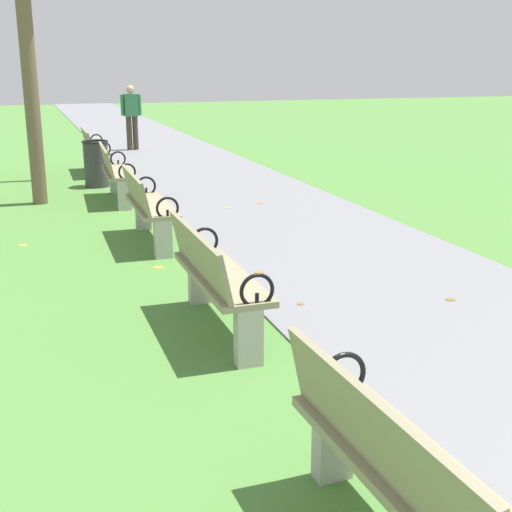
{
  "coord_description": "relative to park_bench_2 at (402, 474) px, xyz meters",
  "views": [
    {
      "loc": [
        -1.94,
        0.81,
        2.2
      ],
      "look_at": [
        -0.05,
        6.31,
        0.55
      ],
      "focal_mm": 48.06,
      "sensor_mm": 36.0,
      "label": 1
    }
  ],
  "objects": [
    {
      "name": "scattered_leaves",
      "position": [
        0.28,
        2.72,
        -0.47
      ],
      "size": [
        5.0,
        14.41,
        0.02
      ],
      "color": "#93511E",
      "rests_on": "ground"
    },
    {
      "name": "pedestrian_walking",
      "position": [
        1.33,
        15.61,
        0.44
      ],
      "size": [
        0.53,
        0.24,
        1.62
      ],
      "color": "#3D3328",
      "rests_on": "paved_walkway"
    },
    {
      "name": "park_bench_4",
      "position": [
        -0.0,
        6.12,
        0.0
      ],
      "size": [
        0.5,
        1.61,
        0.9
      ],
      "color": "gray",
      "rests_on": "ground"
    },
    {
      "name": "park_bench_6",
      "position": [
        -0.0,
        12.07,
        0.0
      ],
      "size": [
        0.5,
        1.61,
        0.9
      ],
      "color": "gray",
      "rests_on": "ground"
    },
    {
      "name": "paved_walkway",
      "position": [
        2.03,
        14.95,
        -0.48
      ],
      "size": [
        3.05,
        44.0,
        0.02
      ],
      "primitive_type": "cube",
      "color": "slate",
      "rests_on": "ground"
    },
    {
      "name": "park_bench_2",
      "position": [
        0.0,
        0.0,
        0.0
      ],
      "size": [
        0.52,
        1.61,
        0.9
      ],
      "color": "gray",
      "rests_on": "ground"
    },
    {
      "name": "park_bench_3",
      "position": [
        -0.0,
        3.0,
        0.0
      ],
      "size": [
        0.48,
        1.6,
        0.9
      ],
      "color": "gray",
      "rests_on": "ground"
    },
    {
      "name": "trash_bin",
      "position": [
        -0.15,
        10.48,
        -0.06
      ],
      "size": [
        0.48,
        0.48,
        0.84
      ],
      "color": "#38383D",
      "rests_on": "ground"
    },
    {
      "name": "park_bench_5",
      "position": [
        0.0,
        8.97,
        0.0
      ],
      "size": [
        0.55,
        1.62,
        0.9
      ],
      "color": "gray",
      "rests_on": "ground"
    }
  ]
}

